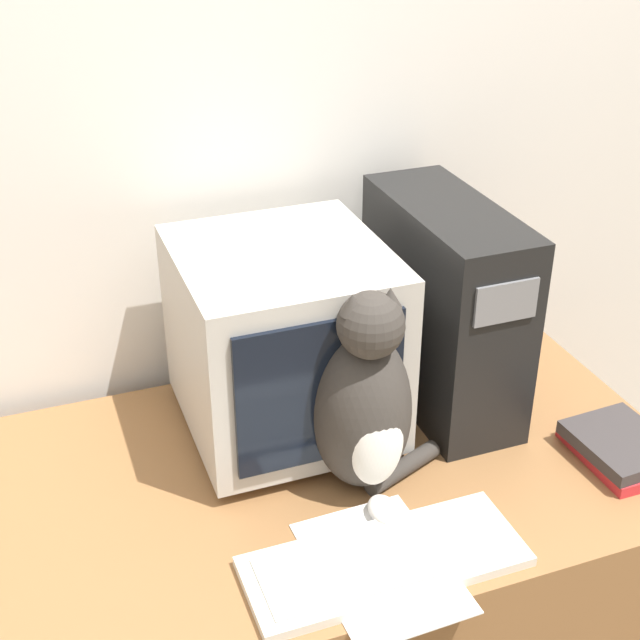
# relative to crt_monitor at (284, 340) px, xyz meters

# --- Properties ---
(wall_back) EXTENTS (7.00, 0.05, 2.50)m
(wall_back) POSITION_rel_crt_monitor_xyz_m (0.03, 0.30, 0.32)
(wall_back) COLOR silver
(wall_back) RESTS_ON ground_plane
(desk) EXTENTS (1.33, 0.77, 0.73)m
(desk) POSITION_rel_crt_monitor_xyz_m (0.03, -0.15, -0.56)
(desk) COLOR olive
(desk) RESTS_ON ground_plane
(crt_monitor) EXTENTS (0.38, 0.41, 0.39)m
(crt_monitor) POSITION_rel_crt_monitor_xyz_m (0.00, 0.00, 0.00)
(crt_monitor) COLOR #BCB7AD
(crt_monitor) RESTS_ON desk
(computer_tower) EXTENTS (0.18, 0.44, 0.43)m
(computer_tower) POSITION_rel_crt_monitor_xyz_m (0.34, -0.00, 0.01)
(computer_tower) COLOR black
(computer_tower) RESTS_ON desk
(keyboard) EXTENTS (0.46, 0.18, 0.02)m
(keyboard) POSITION_rel_crt_monitor_xyz_m (0.03, -0.42, -0.19)
(keyboard) COLOR silver
(keyboard) RESTS_ON desk
(cat) EXTENTS (0.26, 0.26, 0.41)m
(cat) POSITION_rel_crt_monitor_xyz_m (0.08, -0.21, -0.03)
(cat) COLOR #38332D
(cat) RESTS_ON desk
(book_stack) EXTENTS (0.17, 0.21, 0.05)m
(book_stack) POSITION_rel_crt_monitor_xyz_m (0.56, -0.32, -0.17)
(book_stack) COLOR red
(book_stack) RESTS_ON desk
(pen) EXTENTS (0.15, 0.03, 0.01)m
(pen) POSITION_rel_crt_monitor_xyz_m (-0.02, -0.34, -0.20)
(pen) COLOR navy
(pen) RESTS_ON desk
(paper_sheet) EXTENTS (0.22, 0.30, 0.00)m
(paper_sheet) POSITION_rel_crt_monitor_xyz_m (0.02, -0.43, -0.20)
(paper_sheet) COLOR white
(paper_sheet) RESTS_ON desk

